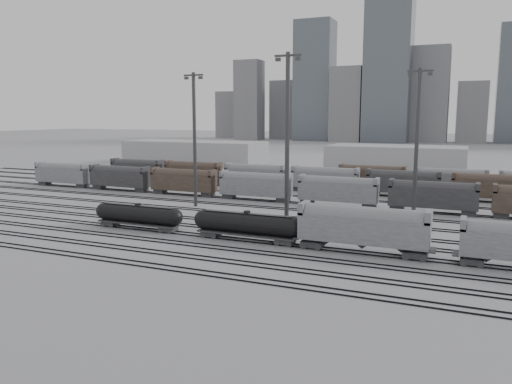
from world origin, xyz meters
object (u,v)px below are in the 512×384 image
at_px(hopper_car_a, 363,225).
at_px(tank_car_b, 247,224).
at_px(light_mast_c, 287,136).
at_px(tank_car_a, 138,215).

bearing_deg(hopper_car_a, tank_car_b, -180.00).
xyz_separation_m(hopper_car_a, light_mast_c, (-14.09, 11.21, 10.45)).
height_order(tank_car_b, hopper_car_a, hopper_car_a).
xyz_separation_m(tank_car_a, light_mast_c, (19.78, 11.21, 11.83)).
relative_size(tank_car_a, hopper_car_a, 0.95).
distance_m(tank_car_b, hopper_car_a, 15.85).
xyz_separation_m(tank_car_a, tank_car_b, (18.08, -0.00, 0.13)).
relative_size(hopper_car_a, light_mast_c, 0.61).
xyz_separation_m(tank_car_a, hopper_car_a, (33.87, 0.00, 1.37)).
bearing_deg(light_mast_c, hopper_car_a, -38.50).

